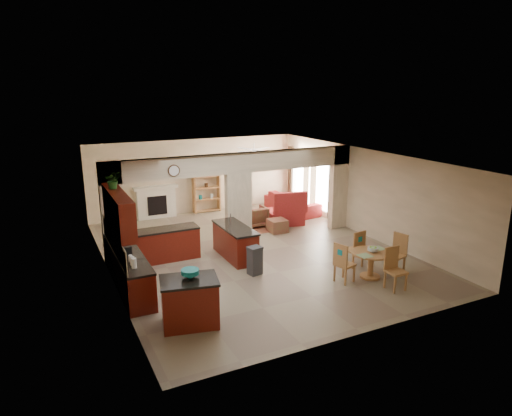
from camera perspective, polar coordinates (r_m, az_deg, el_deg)
name	(u,v)px	position (r m, az deg, el deg)	size (l,w,h in m)	color
floor	(253,253)	(13.38, -0.42, -5.59)	(10.00, 10.00, 0.00)	#7C6F56
ceiling	(252,157)	(12.67, -0.44, 6.34)	(10.00, 10.00, 0.00)	white
wall_back	(196,176)	(17.49, -7.55, 3.98)	(8.00, 8.00, 0.00)	beige
wall_front	(367,267)	(8.94, 13.67, -7.19)	(8.00, 8.00, 0.00)	beige
wall_left	(107,225)	(11.86, -18.15, -1.98)	(10.00, 10.00, 0.00)	beige
wall_right	(365,192)	(15.07, 13.42, 1.91)	(10.00, 10.00, 0.00)	beige
partition_left_pier	(113,213)	(12.85, -17.49, -0.63)	(0.60, 0.25, 2.80)	beige
partition_center_pier	(238,208)	(13.91, -2.21, -0.04)	(0.80, 0.25, 2.20)	beige
partition_right_pier	(338,187)	(15.66, 10.27, 2.57)	(0.60, 0.25, 2.80)	beige
partition_header	(238,163)	(13.62, -2.27, 5.66)	(8.00, 0.25, 0.60)	beige
kitchen_counter	(142,258)	(12.03, -14.12, -6.13)	(2.52, 3.29, 1.48)	#491208
upper_cabinets	(118,211)	(10.98, -16.83, -0.38)	(0.35, 2.40, 0.90)	#491208
peninsula	(235,242)	(12.90, -2.62, -4.26)	(0.70, 1.85, 0.91)	#491208
wall_clock	(174,171)	(12.82, -10.22, 4.62)	(0.34, 0.34, 0.03)	#4A2E18
rug	(258,228)	(15.66, 0.22, -2.46)	(1.60, 1.30, 0.01)	brown
fireplace	(156,202)	(17.07, -12.37, 0.79)	(1.60, 0.35, 1.20)	beige
shelving_unit	(206,189)	(17.54, -6.22, 2.38)	(1.00, 0.32, 1.80)	olive
window_a	(323,185)	(16.89, 8.39, 2.86)	(0.02, 0.90, 1.90)	white
window_b	(299,177)	(18.29, 5.39, 3.89)	(0.02, 0.90, 1.90)	white
glazed_door	(310,185)	(17.61, 6.81, 2.92)	(0.02, 0.70, 2.10)	white
drape_a_left	(332,188)	(16.39, 9.45, 2.44)	(0.10, 0.28, 2.30)	#3B1917
drape_a_right	(313,182)	(17.35, 7.16, 3.23)	(0.10, 0.28, 2.30)	#3B1917
drape_b_left	(306,180)	(17.77, 6.29, 3.54)	(0.10, 0.28, 2.30)	#3B1917
drape_b_right	(290,174)	(18.77, 4.33, 4.20)	(0.10, 0.28, 2.30)	#3B1917
ceiling_fan	(254,150)	(16.02, -0.24, 7.31)	(1.00, 1.00, 0.10)	white
kitchen_island	(190,302)	(9.48, -8.28, -11.54)	(1.29, 1.04, 0.99)	#491208
teal_bowl	(190,273)	(9.32, -8.23, -8.10)	(0.36, 0.36, 0.17)	#137F84
trash_can	(255,262)	(11.80, -0.15, -6.72)	(0.32, 0.27, 0.69)	#2F2F31
dining_table	(371,260)	(11.92, 14.17, -6.34)	(1.00, 1.00, 0.68)	olive
fruit_bowl	(373,249)	(11.81, 14.41, -5.05)	(0.27, 0.27, 0.14)	#6CB727
sofa	(292,203)	(17.61, 4.51, 0.66)	(0.95, 2.44, 0.71)	maroon
chaise	(284,217)	(16.13, 3.57, -1.10)	(1.20, 0.98, 0.48)	maroon
armchair	(255,216)	(15.77, -0.12, -1.05)	(0.74, 0.76, 0.69)	maroon
ottoman	(277,226)	(15.21, 2.69, -2.21)	(0.58, 0.58, 0.42)	maroon
plant	(113,180)	(11.23, -17.44, 3.36)	(0.37, 0.32, 0.42)	#174913
chair_north	(356,247)	(12.47, 12.41, -4.83)	(0.47, 0.47, 1.02)	olive
chair_east	(397,251)	(12.46, 17.27, -5.19)	(0.51, 0.51, 1.02)	olive
chair_south	(394,266)	(11.43, 16.85, -7.01)	(0.42, 0.43, 1.02)	olive
chair_west	(343,261)	(11.44, 10.79, -6.58)	(0.51, 0.51, 1.02)	olive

